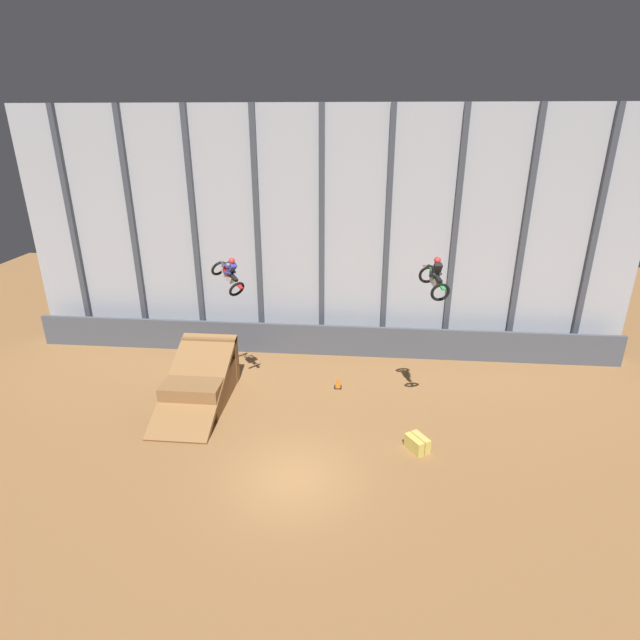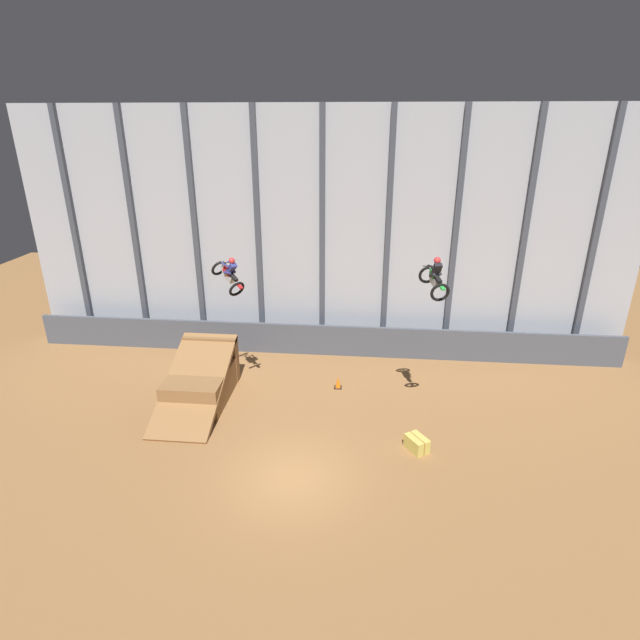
{
  "view_description": "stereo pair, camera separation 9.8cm",
  "coord_description": "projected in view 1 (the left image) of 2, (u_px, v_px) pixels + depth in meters",
  "views": [
    {
      "loc": [
        2.26,
        -14.25,
        11.88
      ],
      "look_at": [
        0.43,
        5.62,
        3.87
      ],
      "focal_mm": 28.0,
      "sensor_mm": 36.0,
      "label": 1
    },
    {
      "loc": [
        2.36,
        -14.24,
        11.88
      ],
      "look_at": [
        0.43,
        5.62,
        3.87
      ],
      "focal_mm": 28.0,
      "sensor_mm": 36.0,
      "label": 2
    }
  ],
  "objects": [
    {
      "name": "dirt_ramp",
      "position": [
        202.0,
        380.0,
        22.84
      ],
      "size": [
        2.61,
        5.53,
        2.47
      ],
      "color": "brown",
      "rests_on": "ground_plane"
    },
    {
      "name": "rider_bike_left_air",
      "position": [
        229.0,
        275.0,
        20.77
      ],
      "size": [
        1.74,
        1.65,
        1.69
      ],
      "rotation": [
        0.47,
        0.0,
        0.85
      ],
      "color": "black"
    },
    {
      "name": "lower_barrier",
      "position": [
        320.0,
        340.0,
        26.92
      ],
      "size": [
        31.36,
        0.2,
        1.71
      ],
      "color": "#474C56",
      "rests_on": "ground_plane"
    },
    {
      "name": "hay_bale_trackside",
      "position": [
        417.0,
        443.0,
        19.26
      ],
      "size": [
        1.0,
        1.08,
        0.57
      ],
      "rotation": [
        0.0,
        0.0,
        2.16
      ],
      "color": "#CCB751",
      "rests_on": "ground_plane"
    },
    {
      "name": "ground_plane",
      "position": [
        294.0,
        479.0,
        17.78
      ],
      "size": [
        60.0,
        60.0,
        0.0
      ],
      "primitive_type": "plane",
      "color": "olive"
    },
    {
      "name": "rider_bike_right_air",
      "position": [
        435.0,
        278.0,
        18.57
      ],
      "size": [
        1.09,
        1.88,
        1.58
      ],
      "rotation": [
        0.19,
        0.0,
        0.24
      ],
      "color": "black"
    },
    {
      "name": "arena_back_wall",
      "position": [
        322.0,
        235.0,
        25.98
      ],
      "size": [
        32.0,
        0.4,
        12.68
      ],
      "color": "#A3A8B2",
      "rests_on": "ground_plane"
    },
    {
      "name": "traffic_cone_near_ramp",
      "position": [
        338.0,
        382.0,
        23.73
      ],
      "size": [
        0.36,
        0.36,
        0.58
      ],
      "color": "black",
      "rests_on": "ground_plane"
    }
  ]
}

